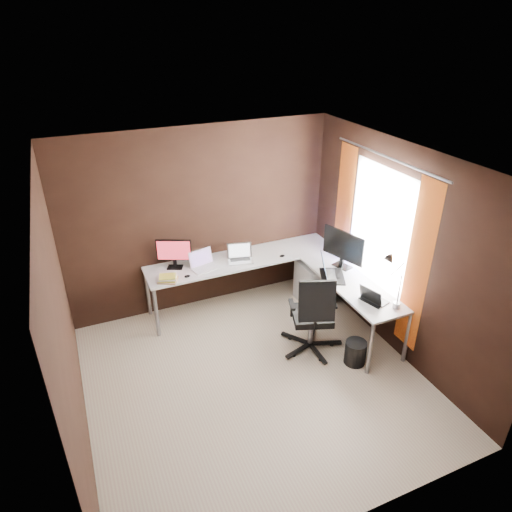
{
  "coord_description": "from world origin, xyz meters",
  "views": [
    {
      "loc": [
        -1.54,
        -3.59,
        3.67
      ],
      "look_at": [
        0.43,
        0.95,
        1.04
      ],
      "focal_mm": 32.0,
      "sensor_mm": 36.0,
      "label": 1
    }
  ],
  "objects": [
    {
      "name": "room",
      "position": [
        0.34,
        0.07,
        1.28
      ],
      "size": [
        3.6,
        3.6,
        2.5
      ],
      "color": "#BDB293",
      "rests_on": "ground"
    },
    {
      "name": "desk",
      "position": [
        0.84,
        1.04,
        0.68
      ],
      "size": [
        2.65,
        2.25,
        0.73
      ],
      "color": "white",
      "rests_on": "ground"
    },
    {
      "name": "drawer_pedestal",
      "position": [
        1.43,
        1.15,
        0.3
      ],
      "size": [
        0.42,
        0.5,
        0.6
      ],
      "primitive_type": "cube",
      "color": "white",
      "rests_on": "ground"
    },
    {
      "name": "monitor_left",
      "position": [
        -0.43,
        1.62,
        0.95
      ],
      "size": [
        0.42,
        0.22,
        0.4
      ],
      "rotation": [
        0.0,
        0.0,
        -0.42
      ],
      "color": "black",
      "rests_on": "desk"
    },
    {
      "name": "monitor_right",
      "position": [
        1.57,
        0.75,
        1.02
      ],
      "size": [
        0.24,
        0.61,
        0.52
      ],
      "rotation": [
        0.0,
        0.0,
        1.89
      ],
      "color": "black",
      "rests_on": "desk"
    },
    {
      "name": "laptop_white",
      "position": [
        -0.1,
        1.47,
        0.78
      ],
      "size": [
        0.38,
        0.31,
        0.23
      ],
      "rotation": [
        0.0,
        0.0,
        0.23
      ],
      "color": "white",
      "rests_on": "desk"
    },
    {
      "name": "laptop_silver",
      "position": [
        0.42,
        1.46,
        0.78
      ],
      "size": [
        0.37,
        0.31,
        0.22
      ],
      "rotation": [
        0.0,
        0.0,
        -0.24
      ],
      "color": "silver",
      "rests_on": "desk"
    },
    {
      "name": "laptop_black_big",
      "position": [
        1.28,
        0.59,
        0.79
      ],
      "size": [
        0.45,
        0.5,
        0.27
      ],
      "rotation": [
        0.0,
        0.0,
        1.12
      ],
      "color": "black",
      "rests_on": "desk"
    },
    {
      "name": "laptop_black_small",
      "position": [
        1.45,
        -0.09,
        0.77
      ],
      "size": [
        0.29,
        0.35,
        0.2
      ],
      "rotation": [
        0.0,
        0.0,
        1.86
      ],
      "color": "black",
      "rests_on": "desk"
    },
    {
      "name": "book_stack",
      "position": [
        -0.61,
        1.31,
        0.76
      ],
      "size": [
        0.29,
        0.27,
        0.07
      ],
      "rotation": [
        0.0,
        0.0,
        -0.37
      ],
      "color": "tan",
      "rests_on": "desk"
    },
    {
      "name": "mouse_left",
      "position": [
        -0.36,
        1.3,
        0.75
      ],
      "size": [
        0.08,
        0.05,
        0.03
      ],
      "primitive_type": "ellipsoid",
      "rotation": [
        0.0,
        0.0,
        -0.01
      ],
      "color": "black",
      "rests_on": "desk"
    },
    {
      "name": "mouse_corner",
      "position": [
        0.98,
        1.31,
        0.75
      ],
      "size": [
        0.08,
        0.06,
        0.03
      ],
      "primitive_type": "ellipsoid",
      "rotation": [
        0.0,
        0.0,
        0.1
      ],
      "color": "black",
      "rests_on": "desk"
    },
    {
      "name": "desk_lamp",
      "position": [
        1.56,
        -0.23,
        1.14
      ],
      "size": [
        0.2,
        0.24,
        0.66
      ],
      "rotation": [
        0.0,
        0.0,
        -0.15
      ],
      "color": "slate",
      "rests_on": "desk"
    },
    {
      "name": "office_chair",
      "position": [
        0.85,
        0.23,
        0.31
      ],
      "size": [
        0.6,
        0.63,
        1.07
      ],
      "rotation": [
        0.0,
        0.0,
        -0.34
      ],
      "color": "black",
      "rests_on": "ground"
    },
    {
      "name": "wastebasket",
      "position": [
        1.21,
        -0.2,
        0.15
      ],
      "size": [
        0.27,
        0.27,
        0.29
      ],
      "primitive_type": "cylinder",
      "rotation": [
        0.0,
        0.0,
        0.08
      ],
      "color": "black",
      "rests_on": "ground"
    }
  ]
}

